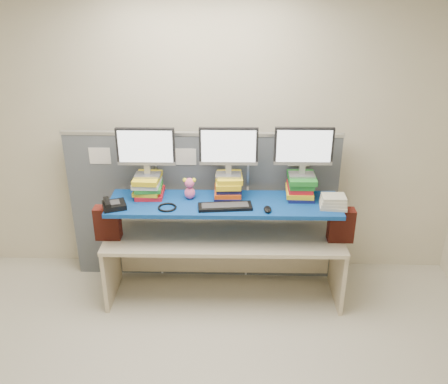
{
  "coord_description": "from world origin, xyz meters",
  "views": [
    {
      "loc": [
        0.35,
        -2.55,
        2.96
      ],
      "look_at": [
        0.22,
        1.41,
        1.11
      ],
      "focal_mm": 40.0,
      "sensor_mm": 36.0,
      "label": 1
    }
  ],
  "objects_px": {
    "desk": "(224,248)",
    "monitor_left": "(146,149)",
    "monitor_center": "(229,149)",
    "monitor_right": "(304,149)",
    "keyboard": "(225,206)",
    "blue_board": "(224,204)",
    "desk_phone": "(113,205)"
  },
  "relations": [
    {
      "from": "monitor_center",
      "to": "monitor_right",
      "type": "height_order",
      "value": "monitor_right"
    },
    {
      "from": "desk",
      "to": "keyboard",
      "type": "height_order",
      "value": "keyboard"
    },
    {
      "from": "keyboard",
      "to": "blue_board",
      "type": "bearing_deg",
      "value": 90.19
    },
    {
      "from": "desk_phone",
      "to": "monitor_right",
      "type": "bearing_deg",
      "value": -12.13
    },
    {
      "from": "blue_board",
      "to": "keyboard",
      "type": "height_order",
      "value": "keyboard"
    },
    {
      "from": "monitor_right",
      "to": "desk_phone",
      "type": "distance_m",
      "value": 1.72
    },
    {
      "from": "desk_phone",
      "to": "monitor_left",
      "type": "bearing_deg",
      "value": 21.91
    },
    {
      "from": "monitor_right",
      "to": "keyboard",
      "type": "bearing_deg",
      "value": -161.24
    },
    {
      "from": "blue_board",
      "to": "keyboard",
      "type": "xyz_separation_m",
      "value": [
        0.01,
        -0.11,
        0.03
      ]
    },
    {
      "from": "keyboard",
      "to": "desk",
      "type": "bearing_deg",
      "value": 90.19
    },
    {
      "from": "desk",
      "to": "monitor_left",
      "type": "bearing_deg",
      "value": 170.17
    },
    {
      "from": "blue_board",
      "to": "monitor_left",
      "type": "xyz_separation_m",
      "value": [
        -0.69,
        0.11,
        0.47
      ]
    },
    {
      "from": "desk",
      "to": "keyboard",
      "type": "bearing_deg",
      "value": -84.1
    },
    {
      "from": "desk",
      "to": "monitor_center",
      "type": "relative_size",
      "value": 4.26
    },
    {
      "from": "monitor_center",
      "to": "desk_phone",
      "type": "xyz_separation_m",
      "value": [
        -0.99,
        -0.26,
        -0.43
      ]
    },
    {
      "from": "blue_board",
      "to": "desk",
      "type": "bearing_deg",
      "value": 179.24
    },
    {
      "from": "monitor_center",
      "to": "monitor_right",
      "type": "xyz_separation_m",
      "value": [
        0.65,
        0.01,
        0.01
      ]
    },
    {
      "from": "keyboard",
      "to": "desk_phone",
      "type": "relative_size",
      "value": 1.98
    },
    {
      "from": "monitor_right",
      "to": "keyboard",
      "type": "relative_size",
      "value": 1.07
    },
    {
      "from": "monitor_left",
      "to": "desk",
      "type": "bearing_deg",
      "value": -9.83
    },
    {
      "from": "keyboard",
      "to": "monitor_right",
      "type": "bearing_deg",
      "value": 13.06
    },
    {
      "from": "desk",
      "to": "desk_phone",
      "type": "relative_size",
      "value": 9.01
    },
    {
      "from": "monitor_center",
      "to": "desk",
      "type": "bearing_deg",
      "value": -107.45
    },
    {
      "from": "blue_board",
      "to": "monitor_left",
      "type": "relative_size",
      "value": 4.01
    },
    {
      "from": "desk",
      "to": "monitor_right",
      "type": "bearing_deg",
      "value": 9.78
    },
    {
      "from": "monitor_left",
      "to": "keyboard",
      "type": "height_order",
      "value": "monitor_left"
    },
    {
      "from": "blue_board",
      "to": "monitor_left",
      "type": "height_order",
      "value": "monitor_left"
    },
    {
      "from": "monitor_center",
      "to": "blue_board",
      "type": "bearing_deg",
      "value": -107.45
    },
    {
      "from": "blue_board",
      "to": "monitor_center",
      "type": "bearing_deg",
      "value": 72.55
    },
    {
      "from": "monitor_center",
      "to": "desk_phone",
      "type": "distance_m",
      "value": 1.11
    },
    {
      "from": "blue_board",
      "to": "monitor_center",
      "type": "xyz_separation_m",
      "value": [
        0.04,
        0.12,
        0.48
      ]
    },
    {
      "from": "monitor_left",
      "to": "monitor_right",
      "type": "distance_m",
      "value": 1.37
    }
  ]
}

